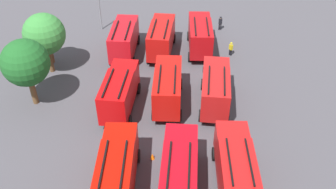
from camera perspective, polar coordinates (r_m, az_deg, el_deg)
ground_plane at (r=36.30m, az=-0.00°, el=-1.75°), size 56.62×56.62×0.00m
fire_truck_0 at (r=28.36m, az=10.19°, el=-10.61°), size 7.38×3.24×3.88m
fire_truck_1 at (r=35.29m, az=7.24°, el=1.01°), size 7.51×3.74×3.88m
fire_truck_2 at (r=43.83m, az=4.92°, el=9.06°), size 7.37×3.22×3.88m
fire_truck_3 at (r=27.71m, az=1.75°, el=-11.33°), size 7.46×3.52×3.88m
fire_truck_4 at (r=35.20m, az=-0.05°, el=1.25°), size 7.41×3.34×3.88m
fire_truck_5 at (r=43.21m, az=-1.03°, el=8.75°), size 7.51×3.72×3.88m
fire_truck_6 at (r=28.05m, az=-7.73°, el=-10.98°), size 7.36×3.17×3.88m
fire_truck_7 at (r=34.94m, az=-7.39°, el=0.57°), size 7.50×3.71×3.88m
fire_truck_8 at (r=43.21m, az=-6.72°, el=8.48°), size 7.44×3.44×3.88m
firefighter_0 at (r=39.48m, az=5.65°, el=3.55°), size 0.30×0.45×1.81m
firefighter_1 at (r=49.40m, az=7.98°, el=10.81°), size 0.29×0.43×1.79m
firefighter_2 at (r=44.08m, az=9.56°, el=6.96°), size 0.48×0.43×1.63m
tree_1 at (r=36.39m, az=-20.91°, el=4.50°), size 4.41×4.41×6.84m
tree_2 at (r=40.86m, az=-18.35°, el=8.71°), size 4.33×4.33×6.72m
tree_3 at (r=43.05m, az=-17.86°, el=8.30°), size 3.06×3.06×4.74m
traffic_cone_0 at (r=31.14m, az=-2.40°, el=-9.39°), size 0.39×0.39×0.56m
lamppost at (r=48.63m, az=-10.52°, el=13.83°), size 0.36×0.36×6.61m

